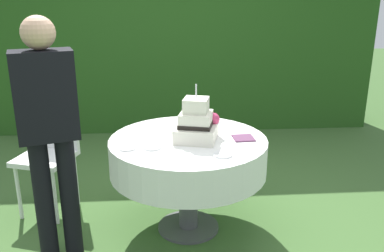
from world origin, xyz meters
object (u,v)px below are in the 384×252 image
(wedding_cake, at_px, (197,124))
(serving_plate_right, at_px, (152,147))
(garden_chair, at_px, (50,146))
(cake_table, at_px, (188,156))
(napkin_stack, at_px, (243,138))
(serving_plate_left, at_px, (222,155))
(serving_plate_near, at_px, (214,121))
(serving_plate_far, at_px, (127,148))
(standing_person, at_px, (49,127))

(wedding_cake, height_order, serving_plate_right, wedding_cake)
(serving_plate_right, relative_size, garden_chair, 0.14)
(cake_table, relative_size, napkin_stack, 7.83)
(wedding_cake, bearing_deg, cake_table, 158.08)
(garden_chair, bearing_deg, serving_plate_left, -30.06)
(serving_plate_near, distance_m, serving_plate_right, 0.73)
(serving_plate_near, distance_m, serving_plate_left, 0.71)
(serving_plate_far, height_order, serving_plate_right, same)
(cake_table, height_order, serving_plate_left, serving_plate_left)
(wedding_cake, height_order, napkin_stack, wedding_cake)
(serving_plate_near, relative_size, standing_person, 0.07)
(standing_person, bearing_deg, napkin_stack, 11.03)
(napkin_stack, bearing_deg, wedding_cake, 179.57)
(cake_table, relative_size, serving_plate_far, 9.93)
(napkin_stack, bearing_deg, serving_plate_left, -122.78)
(cake_table, height_order, standing_person, standing_person)
(serving_plate_left, relative_size, garden_chair, 0.14)
(serving_plate_far, xyz_separation_m, garden_chair, (-0.67, 0.59, -0.19))
(wedding_cake, bearing_deg, serving_plate_left, -65.54)
(napkin_stack, distance_m, standing_person, 1.32)
(garden_chair, bearing_deg, wedding_cake, -20.96)
(wedding_cake, relative_size, standing_person, 0.25)
(standing_person, bearing_deg, serving_plate_right, 9.98)
(serving_plate_right, height_order, standing_person, standing_person)
(serving_plate_left, distance_m, serving_plate_right, 0.48)
(wedding_cake, bearing_deg, serving_plate_near, 67.05)
(serving_plate_right, bearing_deg, cake_table, 33.13)
(serving_plate_far, xyz_separation_m, standing_person, (-0.47, -0.11, 0.20))
(garden_chair, bearing_deg, serving_plate_near, -1.53)
(serving_plate_near, relative_size, napkin_stack, 0.78)
(wedding_cake, bearing_deg, serving_plate_right, -155.75)
(serving_plate_left, height_order, napkin_stack, serving_plate_left)
(serving_plate_near, bearing_deg, serving_plate_far, -139.70)
(serving_plate_left, height_order, garden_chair, garden_chair)
(serving_plate_left, relative_size, standing_person, 0.08)
(napkin_stack, xyz_separation_m, standing_person, (-1.28, -0.25, 0.20))
(wedding_cake, distance_m, serving_plate_near, 0.45)
(cake_table, distance_m, garden_chair, 1.17)
(standing_person, bearing_deg, wedding_cake, 14.93)
(napkin_stack, bearing_deg, cake_table, 176.14)
(serving_plate_left, bearing_deg, standing_person, 177.15)
(serving_plate_far, distance_m, garden_chair, 0.91)
(serving_plate_far, relative_size, serving_plate_left, 0.91)
(standing_person, bearing_deg, cake_table, 17.32)
(standing_person, bearing_deg, garden_chair, 106.55)
(cake_table, bearing_deg, serving_plate_right, -146.87)
(serving_plate_left, xyz_separation_m, standing_person, (-1.08, 0.05, 0.20))
(serving_plate_left, xyz_separation_m, serving_plate_right, (-0.45, 0.17, 0.00))
(serving_plate_near, bearing_deg, serving_plate_right, -131.55)
(wedding_cake, distance_m, serving_plate_far, 0.51)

